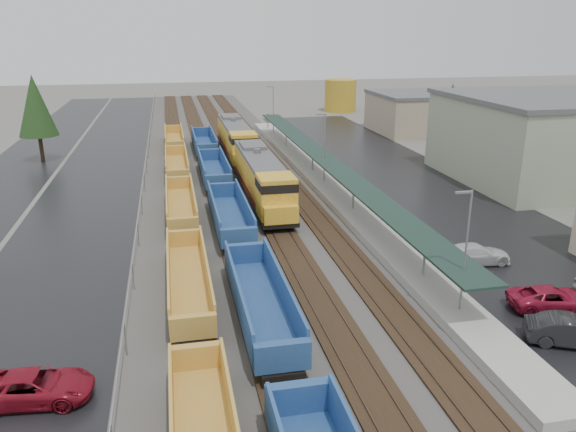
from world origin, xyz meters
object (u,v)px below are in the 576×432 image
well_string_yellow (184,236)px  storage_tank (340,96)px  parked_car_east_b (551,299)px  parked_car_east_c (475,254)px  parked_car_east_a (573,332)px  locomotive_lead (262,179)px  locomotive_trail (236,139)px  well_string_blue (242,251)px  parked_car_west_c (34,387)px

well_string_yellow → storage_tank: 79.73m
parked_car_east_b → parked_car_east_c: size_ratio=1.00×
parked_car_east_a → parked_car_east_b: bearing=3.5°
locomotive_lead → locomotive_trail: same height
well_string_blue → locomotive_trail: bearing=83.7°
parked_car_west_c → parked_car_east_b: parked_car_west_c is taller
well_string_yellow → well_string_blue: bearing=-45.5°
parked_car_west_c → parked_car_east_c: (28.16, 10.39, 0.01)m
parked_car_east_a → parked_car_east_c: bearing=21.5°
parked_car_west_c → parked_car_east_a: size_ratio=1.09×
storage_tank → locomotive_lead: bearing=-113.6°
parked_car_east_c → locomotive_trail: bearing=20.1°
well_string_blue → parked_car_east_a: 21.58m
locomotive_lead → well_string_yellow: 13.69m
locomotive_lead → storage_tank: 66.35m
well_string_yellow → locomotive_trail: bearing=76.0°
parked_car_west_c → parked_car_east_b: size_ratio=1.04×
locomotive_trail → parked_car_east_a: (12.13, -50.42, -1.70)m
well_string_blue → storage_tank: (30.55, 75.89, 2.02)m
storage_tank → parked_car_east_b: size_ratio=1.27×
storage_tank → parked_car_east_c: (-13.80, -78.96, -2.49)m
locomotive_trail → well_string_blue: locomotive_trail is taller
parked_car_east_a → parked_car_east_c: size_ratio=0.94×
parked_car_east_c → parked_car_west_c: bearing=112.3°
locomotive_lead → parked_car_west_c: 32.48m
locomotive_lead → parked_car_east_b: bearing=-61.9°
well_string_yellow → parked_car_east_b: well_string_yellow is taller
locomotive_trail → parked_car_east_c: bearing=-72.0°
well_string_yellow → parked_car_west_c: bearing=-112.9°
well_string_blue → storage_tank: 81.83m
well_string_blue → parked_car_east_c: bearing=-10.4°
locomotive_trail → well_string_yellow: (-8.00, -32.02, -1.37)m
parked_car_east_a → parked_car_east_b: parked_car_east_a is taller
locomotive_lead → storage_tank: storage_tank is taller
locomotive_lead → parked_car_west_c: (-15.41, -28.54, -1.76)m
locomotive_trail → parked_car_west_c: size_ratio=3.93×
parked_car_east_b → locomotive_lead: bearing=37.2°
storage_tank → well_string_blue: bearing=-111.9°
locomotive_trail → storage_tank: (26.55, 39.81, 0.73)m
well_string_blue → parked_car_east_a: size_ratio=19.69×
locomotive_lead → well_string_blue: size_ratio=0.22×
locomotive_trail → parked_car_east_b: 48.53m
storage_tank → parked_car_east_a: storage_tank is taller
well_string_yellow → parked_car_east_a: well_string_yellow is taller
parked_car_east_b → parked_car_east_c: bearing=16.0°
parked_car_east_b → well_string_yellow: bearing=65.3°
parked_car_east_a → well_string_yellow: bearing=72.3°
locomotive_lead → parked_car_east_a: locomotive_lead is taller
parked_car_east_a → parked_car_west_c: bearing=112.8°
locomotive_lead → locomotive_trail: 21.00m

